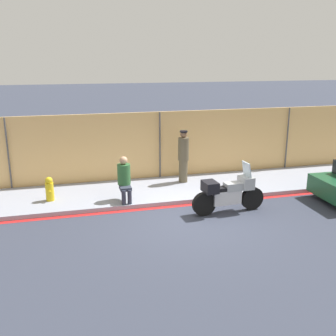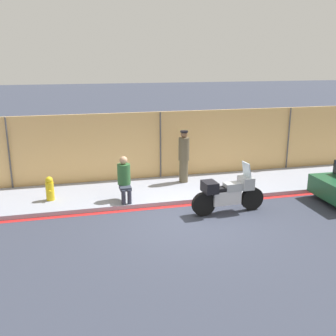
{
  "view_description": "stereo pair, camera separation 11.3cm",
  "coord_description": "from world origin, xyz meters",
  "px_view_note": "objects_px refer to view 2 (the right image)",
  "views": [
    {
      "loc": [
        -3.11,
        -9.37,
        4.22
      ],
      "look_at": [
        -0.25,
        1.62,
        1.03
      ],
      "focal_mm": 42.0,
      "sensor_mm": 36.0,
      "label": 1
    },
    {
      "loc": [
        -3.0,
        -9.4,
        4.22
      ],
      "look_at": [
        -0.25,
        1.62,
        1.03
      ],
      "focal_mm": 42.0,
      "sensor_mm": 36.0,
      "label": 2
    }
  ],
  "objects_px": {
    "officer_standing": "(184,156)",
    "person_seated_on_curb": "(124,176)",
    "fire_hydrant": "(50,189)",
    "motorcycle": "(228,193)"
  },
  "relations": [
    {
      "from": "person_seated_on_curb",
      "to": "officer_standing",
      "type": "bearing_deg",
      "value": 30.34
    },
    {
      "from": "officer_standing",
      "to": "fire_hydrant",
      "type": "bearing_deg",
      "value": -170.01
    },
    {
      "from": "officer_standing",
      "to": "person_seated_on_curb",
      "type": "height_order",
      "value": "officer_standing"
    },
    {
      "from": "motorcycle",
      "to": "officer_standing",
      "type": "bearing_deg",
      "value": 97.39
    },
    {
      "from": "officer_standing",
      "to": "person_seated_on_curb",
      "type": "relative_size",
      "value": 1.34
    },
    {
      "from": "person_seated_on_curb",
      "to": "fire_hydrant",
      "type": "xyz_separation_m",
      "value": [
        -2.16,
        0.52,
        -0.37
      ]
    },
    {
      "from": "officer_standing",
      "to": "fire_hydrant",
      "type": "xyz_separation_m",
      "value": [
        -4.35,
        -0.77,
        -0.55
      ]
    },
    {
      "from": "motorcycle",
      "to": "fire_hydrant",
      "type": "relative_size",
      "value": 2.98
    },
    {
      "from": "motorcycle",
      "to": "person_seated_on_curb",
      "type": "relative_size",
      "value": 1.64
    },
    {
      "from": "fire_hydrant",
      "to": "officer_standing",
      "type": "bearing_deg",
      "value": 9.99
    }
  ]
}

